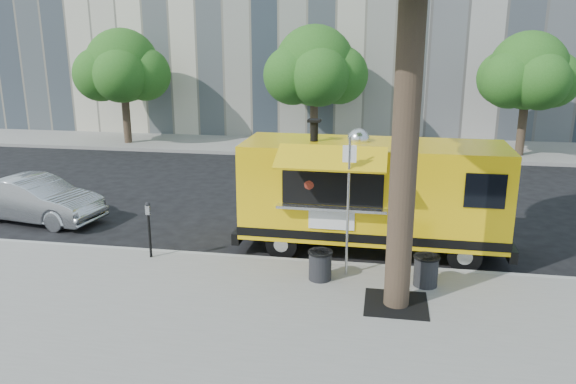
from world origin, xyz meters
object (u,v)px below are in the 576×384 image
far_tree_b (315,66)px  sign_post (348,199)px  parking_meter (149,223)px  sedan (36,199)px  trash_bin_right (320,264)px  food_truck (371,192)px  far_tree_a (123,66)px  far_tree_c (528,71)px  trash_bin_left (426,270)px

far_tree_b → sign_post: bearing=-79.9°
parking_meter → sign_post: bearing=-2.5°
sedan → trash_bin_right: (8.47, -2.91, -0.16)m
food_truck → sedan: (-9.42, 0.73, -0.86)m
far_tree_a → far_tree_c: size_ratio=1.03×
far_tree_a → trash_bin_left: far_tree_a is taller
far_tree_a → sedan: size_ratio=1.37×
food_truck → trash_bin_right: (-0.95, -2.18, -1.02)m
far_tree_c → sedan: bearing=-143.6°
trash_bin_left → far_tree_b: bearing=106.1°
sign_post → far_tree_a: bearing=129.8°
far_tree_a → trash_bin_right: far_tree_a is taller
parking_meter → far_tree_a: bearing=117.1°
food_truck → sedan: food_truck is taller
far_tree_b → far_tree_c: bearing=-1.9°
far_tree_b → trash_bin_right: 15.11m
sign_post → trash_bin_left: bearing=-9.5°
far_tree_c → sign_post: size_ratio=1.74×
far_tree_a → sedan: bearing=-77.3°
food_truck → sedan: 9.48m
far_tree_b → sedan: (-6.45, -11.69, -3.19)m
parking_meter → sedan: bearing=152.0°
far_tree_c → food_truck: size_ratio=0.80×
far_tree_a → trash_bin_right: 18.27m
far_tree_b → food_truck: bearing=-76.6°
sign_post → trash_bin_right: bearing=-146.4°
far_tree_b → food_truck: (2.97, -12.42, -2.33)m
parking_meter → sedan: size_ratio=0.34×
food_truck → trash_bin_left: bearing=-59.0°
sign_post → sedan: bearing=164.1°
food_truck → sedan: bearing=176.2°
far_tree_a → sign_post: size_ratio=1.79×
far_tree_b → trash_bin_right: far_tree_b is taller
far_tree_c → sedan: 19.44m
sign_post → trash_bin_left: size_ratio=4.66×
sign_post → parking_meter: bearing=177.5°
far_tree_a → food_truck: size_ratio=0.82×
far_tree_c → parking_meter: bearing=-128.7°
sign_post → sedan: (-9.00, 2.56, -1.20)m
far_tree_a → far_tree_b: far_tree_b is taller
far_tree_b → trash_bin_left: (4.20, -14.53, -3.34)m
sign_post → parking_meter: sign_post is taller
trash_bin_right → far_tree_a: bearing=127.8°
sign_post → parking_meter: (-4.55, 0.20, -0.87)m
far_tree_a → sedan: (2.55, -11.29, -3.13)m
food_truck → far_tree_b: bearing=104.1°
far_tree_b → sedan: far_tree_b is taller
far_tree_a → far_tree_c: bearing=0.3°
sign_post → food_truck: bearing=77.1°
far_tree_c → sedan: size_ratio=1.33×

